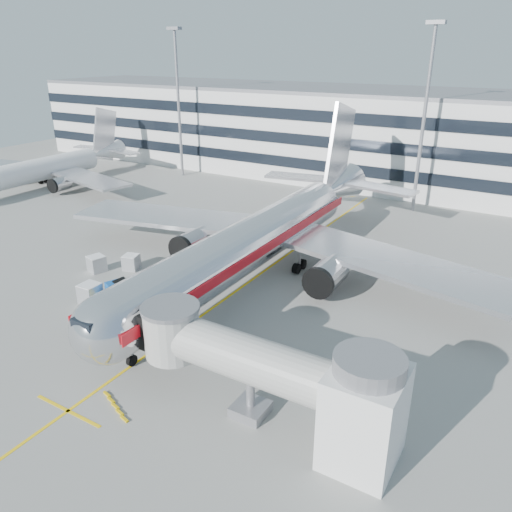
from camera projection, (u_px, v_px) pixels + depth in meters
The scene contains 15 objects.
ground at pixel (196, 319), 44.05m from camera, with size 180.00×180.00×0.00m, color gray.
lead_in_line at pixel (255, 278), 51.97m from camera, with size 0.25×70.00×0.01m, color yellow.
stop_bar at pixel (68, 411), 32.96m from camera, with size 6.00×0.25×0.01m, color yellow.
main_jet at pixel (263, 235), 51.70m from camera, with size 50.95×48.70×16.06m.
jet_bridge at pixel (274, 372), 30.47m from camera, with size 17.80×4.50×7.00m.
terminal at pixel (396, 137), 86.95m from camera, with size 150.00×24.25×15.60m.
light_mast_west at pixel (178, 92), 88.11m from camera, with size 2.40×1.20×25.45m.
light_mast_centre at pixel (426, 106), 67.80m from camera, with size 2.40×1.20×25.45m.
second_jet at pixel (41, 169), 84.45m from camera, with size 38.21×36.52×12.04m.
belt_loader at pixel (133, 302), 45.53m from camera, with size 5.40×2.60×2.53m.
baggage_tug at pixel (116, 294), 46.72m from camera, with size 2.95×2.40×1.94m.
cargo_container_left at pixel (97, 264), 53.29m from camera, with size 1.98×1.98×1.71m.
cargo_container_right at pixel (131, 262), 53.78m from camera, with size 1.90×1.90×1.63m.
cargo_container_front at pixel (90, 293), 46.75m from camera, with size 1.78×1.78×1.84m.
ramp_worker at pixel (136, 311), 43.78m from camera, with size 0.62×0.41×1.70m, color #85FF1A.
Camera 1 is at (24.23, -30.34, 22.20)m, focal length 35.00 mm.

